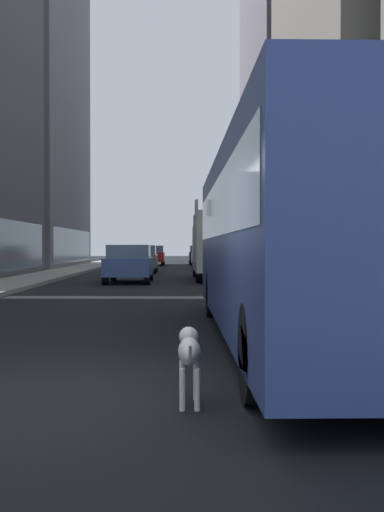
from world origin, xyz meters
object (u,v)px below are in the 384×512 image
object	(u,v)px
dalmatian_dog	(189,352)
car_grey_wagon	(142,259)
car_black_suv	(200,255)
transit_bus	(294,233)
car_blue_hatchback	(129,263)
car_red_coupe	(153,255)
car_white_van	(203,256)
box_truck	(219,244)

from	to	relation	value
dalmatian_dog	car_grey_wagon	bearing A→B (deg)	94.12
car_grey_wagon	car_black_suv	bearing A→B (deg)	76.85
transit_bus	car_grey_wagon	world-z (taller)	transit_bus
transit_bus	dalmatian_dog	size ratio (longest dim) A/B	11.98
transit_bus	car_blue_hatchback	world-z (taller)	transit_bus
dalmatian_dog	car_red_coupe	bearing A→B (deg)	92.76
car_red_coupe	car_black_suv	xyz separation A→B (m)	(4.00, 2.08, -0.00)
car_blue_hatchback	car_red_coupe	distance (m)	24.78
car_white_van	car_grey_wagon	bearing A→B (deg)	-111.03
car_blue_hatchback	transit_bus	bearing A→B (deg)	-76.59
transit_bus	car_red_coupe	size ratio (longest dim) A/B	2.62
car_blue_hatchback	car_white_van	xyz separation A→B (m)	(4.00, 20.14, 0.00)
car_blue_hatchback	car_red_coupe	bearing A→B (deg)	90.00
box_truck	dalmatian_dog	xyz separation A→B (m)	(-1.79, -23.03, -1.15)
car_white_van	box_truck	xyz separation A→B (m)	(0.00, -17.98, 0.84)
box_truck	transit_bus	bearing A→B (deg)	-90.00
car_red_coupe	dalmatian_dog	xyz separation A→B (m)	(2.21, -45.66, -0.31)
transit_bus	car_white_van	bearing A→B (deg)	90.00
dalmatian_dog	car_blue_hatchback	bearing A→B (deg)	96.03
car_black_suv	car_white_van	bearing A→B (deg)	-90.00
car_red_coupe	car_white_van	distance (m)	6.13
car_red_coupe	car_white_van	bearing A→B (deg)	-49.29
transit_bus	car_grey_wagon	bearing A→B (deg)	98.58
car_grey_wagon	car_red_coupe	bearing A→B (deg)	90.00
car_blue_hatchback	box_truck	size ratio (longest dim) A/B	0.56
transit_bus	car_red_coupe	distance (m)	41.77
car_black_suv	box_truck	distance (m)	24.72
transit_bus	car_black_suv	size ratio (longest dim) A/B	2.79
car_grey_wagon	dalmatian_dog	size ratio (longest dim) A/B	4.15
transit_bus	dalmatian_dog	distance (m)	4.65
car_black_suv	car_red_coupe	bearing A→B (deg)	-152.58
car_grey_wagon	dalmatian_dog	distance (m)	30.69
car_blue_hatchback	car_black_suv	world-z (taller)	same
car_red_coupe	car_black_suv	size ratio (longest dim) A/B	1.06
car_red_coupe	dalmatian_dog	bearing A→B (deg)	-87.24
transit_bus	car_black_suv	xyz separation A→B (m)	(0.00, 43.64, -0.95)
car_red_coupe	transit_bus	bearing A→B (deg)	-84.50
box_truck	car_white_van	bearing A→B (deg)	90.00
car_grey_wagon	box_truck	size ratio (longest dim) A/B	0.53
transit_bus	dalmatian_dog	xyz separation A→B (m)	(-1.79, -4.10, -1.26)
car_blue_hatchback	car_black_suv	bearing A→B (deg)	81.53
car_grey_wagon	car_blue_hatchback	xyz separation A→B (m)	(-0.00, -9.73, 0.00)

